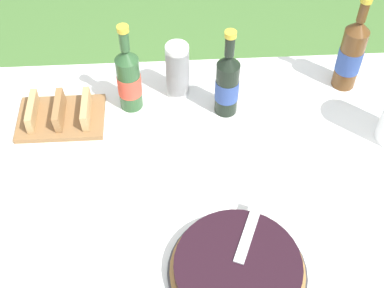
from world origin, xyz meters
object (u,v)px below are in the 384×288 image
object	(u,v)px
cider_bottle_green	(129,78)
bread_board	(61,115)
cup_stack	(177,70)
juice_bottle_red	(227,83)
serving_knife	(235,273)
berry_tart	(237,270)
cider_bottle_amber	(351,54)

from	to	relation	value
cider_bottle_green	bread_board	bearing A→B (deg)	-166.16
cup_stack	juice_bottle_red	xyz separation A→B (m)	(0.14, -0.08, 0.02)
juice_bottle_red	cider_bottle_green	bearing A→B (deg)	172.50
serving_knife	cup_stack	xyz separation A→B (m)	(-0.10, 0.67, 0.03)
berry_tart	serving_knife	distance (m)	0.05
berry_tart	juice_bottle_red	distance (m)	0.57
cider_bottle_green	cider_bottle_amber	world-z (taller)	cider_bottle_amber
cider_bottle_green	cider_bottle_amber	distance (m)	0.68
cup_stack	bread_board	distance (m)	0.38
bread_board	serving_knife	bearing A→B (deg)	-50.90
cider_bottle_green	bread_board	world-z (taller)	cider_bottle_green
berry_tart	serving_knife	size ratio (longest dim) A/B	0.95
serving_knife	cider_bottle_green	distance (m)	0.67
berry_tart	cup_stack	xyz separation A→B (m)	(-0.12, 0.64, 0.07)
cider_bottle_green	juice_bottle_red	bearing A→B (deg)	-7.50
cup_stack	juice_bottle_red	bearing A→B (deg)	-30.53
cider_bottle_amber	bread_board	size ratio (longest dim) A/B	1.26
serving_knife	juice_bottle_red	distance (m)	0.59
berry_tart	bread_board	distance (m)	0.72
berry_tart	serving_knife	xyz separation A→B (m)	(-0.01, -0.03, 0.04)
cup_stack	bread_board	world-z (taller)	cup_stack
cup_stack	juice_bottle_red	world-z (taller)	juice_bottle_red
cup_stack	cider_bottle_green	world-z (taller)	cider_bottle_green
serving_knife	bread_board	bearing A→B (deg)	62.03
serving_knife	bread_board	size ratio (longest dim) A/B	1.36
cider_bottle_green	juice_bottle_red	distance (m)	0.29
cider_bottle_green	juice_bottle_red	world-z (taller)	cider_bottle_green
cider_bottle_amber	juice_bottle_red	bearing A→B (deg)	-166.33
berry_tart	cider_bottle_amber	size ratio (longest dim) A/B	1.03
serving_knife	cup_stack	distance (m)	0.68
cup_stack	cider_bottle_amber	bearing A→B (deg)	1.10
cider_bottle_amber	bread_board	world-z (taller)	cider_bottle_amber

